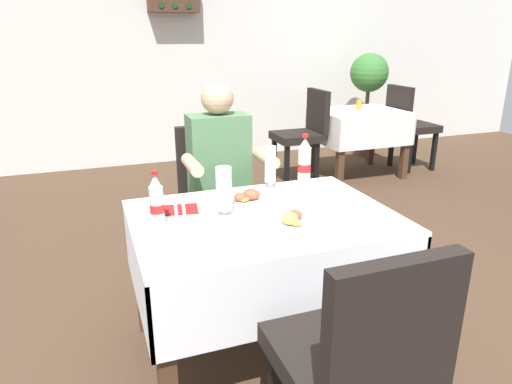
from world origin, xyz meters
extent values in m
plane|color=#473323|center=(0.00, 0.00, 0.00)|extent=(11.00, 11.00, 0.00)
cube|color=silver|center=(0.00, 3.79, 1.40)|extent=(11.00, 0.12, 2.80)
cube|color=white|center=(-0.12, -0.06, 0.72)|extent=(1.19, 0.86, 0.02)
cube|color=white|center=(-0.12, -0.48, 0.55)|extent=(1.19, 0.02, 0.32)
cube|color=white|center=(-0.12, 0.36, 0.55)|extent=(1.19, 0.02, 0.32)
cube|color=white|center=(-0.71, -0.06, 0.55)|extent=(0.02, 0.86, 0.32)
cube|color=white|center=(0.46, -0.06, 0.55)|extent=(0.02, 0.86, 0.32)
cube|color=#472D1E|center=(-0.66, -0.43, 0.35)|extent=(0.07, 0.07, 0.71)
cube|color=#472D1E|center=(0.41, -0.43, 0.35)|extent=(0.07, 0.07, 0.71)
cube|color=#472D1E|center=(-0.66, 0.31, 0.35)|extent=(0.07, 0.07, 0.71)
cube|color=#472D1E|center=(0.41, 0.31, 0.35)|extent=(0.07, 0.07, 0.71)
cube|color=black|center=(-0.12, 0.67, 0.49)|extent=(0.44, 0.44, 0.08)
cube|color=black|center=(-0.12, 0.92, 0.75)|extent=(0.42, 0.06, 0.44)
cube|color=black|center=(-0.29, 0.50, 0.23)|extent=(0.04, 0.04, 0.45)
cube|color=black|center=(0.05, 0.50, 0.23)|extent=(0.04, 0.04, 0.45)
cube|color=black|center=(-0.29, 0.84, 0.23)|extent=(0.04, 0.04, 0.45)
cube|color=black|center=(0.05, 0.84, 0.23)|extent=(0.04, 0.04, 0.45)
cube|color=black|center=(-0.12, -0.79, 0.49)|extent=(0.44, 0.44, 0.08)
cube|color=black|center=(-0.12, -1.04, 0.75)|extent=(0.42, 0.06, 0.44)
cube|color=black|center=(0.05, -0.62, 0.23)|extent=(0.04, 0.04, 0.45)
cylinder|color=#282D42|center=(-0.20, 0.47, 0.23)|extent=(0.10, 0.10, 0.45)
cylinder|color=#282D42|center=(-0.04, 0.47, 0.23)|extent=(0.10, 0.10, 0.45)
cube|color=#282D42|center=(-0.12, 0.63, 0.51)|extent=(0.34, 0.36, 0.12)
cube|color=#4C754C|center=(-0.12, 0.71, 0.82)|extent=(0.36, 0.20, 0.50)
sphere|color=tan|center=(-0.12, 0.71, 1.17)|extent=(0.19, 0.19, 0.19)
cylinder|color=tan|center=(-0.33, 0.48, 0.85)|extent=(0.07, 0.26, 0.07)
cylinder|color=tan|center=(0.10, 0.48, 0.85)|extent=(0.07, 0.26, 0.07)
cylinder|color=white|center=(-0.05, -0.23, 0.73)|extent=(0.22, 0.22, 0.01)
ellipsoid|color=#C14C33|center=(-0.02, -0.18, 0.76)|extent=(0.09, 0.09, 0.04)
ellipsoid|color=gold|center=(-0.05, -0.25, 0.75)|extent=(0.07, 0.07, 0.03)
ellipsoid|color=gold|center=(-0.07, -0.23, 0.77)|extent=(0.09, 0.10, 0.05)
cylinder|color=white|center=(-0.13, 0.13, 0.73)|extent=(0.24, 0.24, 0.01)
ellipsoid|color=#C14C33|center=(-0.12, 0.13, 0.77)|extent=(0.12, 0.12, 0.05)
ellipsoid|color=#B77A38|center=(-0.16, 0.11, 0.75)|extent=(0.08, 0.08, 0.02)
ellipsoid|color=#C14C33|center=(-0.18, 0.12, 0.76)|extent=(0.09, 0.09, 0.04)
cylinder|color=white|center=(-0.30, -0.01, 0.73)|extent=(0.07, 0.07, 0.01)
cylinder|color=white|center=(-0.30, -0.01, 0.75)|extent=(0.02, 0.02, 0.03)
cylinder|color=white|center=(-0.30, -0.01, 0.86)|extent=(0.07, 0.07, 0.20)
cylinder|color=gold|center=(-0.30, -0.01, 0.83)|extent=(0.07, 0.07, 0.13)
cylinder|color=white|center=(0.05, 0.29, 0.73)|extent=(0.07, 0.07, 0.01)
cylinder|color=white|center=(0.05, 0.29, 0.75)|extent=(0.02, 0.02, 0.03)
cylinder|color=white|center=(0.05, 0.29, 0.86)|extent=(0.06, 0.06, 0.20)
cylinder|color=#C68928|center=(0.05, 0.29, 0.84)|extent=(0.06, 0.06, 0.16)
cylinder|color=silver|center=(0.26, 0.30, 0.83)|extent=(0.07, 0.07, 0.21)
cylinder|color=red|center=(0.26, 0.30, 0.82)|extent=(0.07, 0.07, 0.05)
cone|color=silver|center=(0.26, 0.30, 0.96)|extent=(0.06, 0.06, 0.05)
cylinder|color=red|center=(0.26, 0.30, 1.00)|extent=(0.03, 0.03, 0.02)
cylinder|color=silver|center=(-0.60, -0.01, 0.81)|extent=(0.06, 0.06, 0.18)
cylinder|color=red|center=(-0.60, -0.01, 0.81)|extent=(0.06, 0.06, 0.04)
cone|color=silver|center=(-0.60, -0.01, 0.93)|extent=(0.05, 0.05, 0.05)
cylinder|color=red|center=(-0.60, -0.01, 0.97)|extent=(0.03, 0.03, 0.02)
cube|color=maroon|center=(-0.48, 0.13, 0.73)|extent=(0.19, 0.16, 0.01)
cube|color=silver|center=(-0.49, 0.13, 0.74)|extent=(0.04, 0.19, 0.01)
cube|color=silver|center=(-0.46, 0.13, 0.74)|extent=(0.04, 0.19, 0.01)
cube|color=white|center=(1.96, 2.44, 0.72)|extent=(0.92, 0.77, 0.02)
cube|color=white|center=(1.96, 2.06, 0.55)|extent=(0.92, 0.02, 0.32)
cube|color=white|center=(1.96, 2.81, 0.55)|extent=(0.92, 0.02, 0.32)
cube|color=white|center=(1.51, 2.44, 0.55)|extent=(0.02, 0.77, 0.32)
cube|color=white|center=(2.42, 2.44, 0.55)|extent=(0.02, 0.77, 0.32)
cube|color=#472D1E|center=(1.56, 2.11, 0.35)|extent=(0.07, 0.07, 0.71)
cube|color=#472D1E|center=(2.37, 2.11, 0.35)|extent=(0.07, 0.07, 0.71)
cube|color=#472D1E|center=(1.56, 2.76, 0.35)|extent=(0.07, 0.07, 0.71)
cube|color=#472D1E|center=(2.37, 2.76, 0.35)|extent=(0.07, 0.07, 0.71)
cube|color=black|center=(1.20, 2.44, 0.49)|extent=(0.44, 0.44, 0.08)
cube|color=black|center=(1.45, 2.44, 0.75)|extent=(0.06, 0.42, 0.44)
cube|color=black|center=(1.03, 2.61, 0.23)|extent=(0.04, 0.04, 0.45)
cube|color=black|center=(1.03, 2.27, 0.23)|extent=(0.04, 0.04, 0.45)
cube|color=black|center=(1.37, 2.61, 0.23)|extent=(0.04, 0.04, 0.45)
cube|color=black|center=(1.37, 2.27, 0.23)|extent=(0.04, 0.04, 0.45)
cube|color=black|center=(2.73, 2.44, 0.49)|extent=(0.44, 0.44, 0.08)
cube|color=black|center=(2.48, 2.44, 0.75)|extent=(0.06, 0.42, 0.44)
cube|color=black|center=(2.90, 2.27, 0.23)|extent=(0.04, 0.04, 0.45)
cube|color=black|center=(2.90, 2.61, 0.23)|extent=(0.04, 0.04, 0.45)
cube|color=black|center=(2.56, 2.27, 0.23)|extent=(0.04, 0.04, 0.45)
cube|color=black|center=(2.56, 2.61, 0.23)|extent=(0.04, 0.04, 0.45)
cylinder|color=#C68928|center=(1.99, 2.49, 0.78)|extent=(0.06, 0.06, 0.11)
cylinder|color=brown|center=(2.58, 3.23, 0.17)|extent=(0.30, 0.30, 0.35)
cylinder|color=brown|center=(2.58, 3.23, 0.60)|extent=(0.05, 0.05, 0.51)
sphere|color=#387533|center=(2.58, 3.23, 1.05)|extent=(0.48, 0.48, 0.48)
cylinder|color=#193D1E|center=(0.06, 3.59, 1.81)|extent=(0.06, 0.14, 0.06)
cylinder|color=#193D1E|center=(0.21, 3.59, 1.81)|extent=(0.06, 0.14, 0.06)
cylinder|color=#193D1E|center=(0.36, 3.59, 1.81)|extent=(0.06, 0.14, 0.06)
camera|label=1|loc=(-0.84, -1.90, 1.52)|focal=32.37mm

